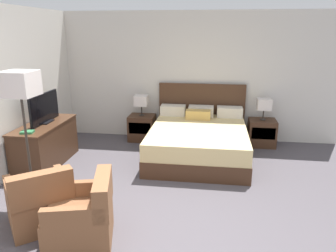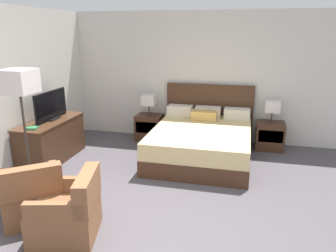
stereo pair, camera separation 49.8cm
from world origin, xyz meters
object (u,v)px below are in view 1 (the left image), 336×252
Objects in this scene: bed at (199,140)px; tv at (44,109)px; book_red_cover at (27,132)px; armchair_by_window at (40,203)px; floor_lamp at (20,90)px; dresser at (46,143)px; nightstand_left at (142,128)px; armchair_companion at (83,218)px; table_lamp_left at (141,101)px; table_lamp_right at (264,104)px; nightstand_right at (262,133)px.

tv reaches higher than bed.
bed is 11.68× the size of book_red_cover.
floor_lamp reaches higher than armchair_by_window.
dresser is at bearing 91.78° from book_red_cover.
book_red_cover is (0.01, -0.60, -0.23)m from tv.
armchair_companion reaches higher than nightstand_left.
floor_lamp reaches higher than book_red_cover.
table_lamp_left is 0.47× the size of tv.
nightstand_left is 2.52m from table_lamp_right.
dresser is (-3.80, -1.51, 0.11)m from nightstand_right.
table_lamp_left is at bearing 46.65° from tv.
nightstand_left is at bearing 56.64° from book_red_cover.
table_lamp_left is 0.44× the size of armchair_by_window.
table_lamp_right is 0.51× the size of armchair_companion.
floor_lamp is (-3.38, -2.71, 0.67)m from table_lamp_right.
floor_lamp is at bearing 143.22° from armchair_companion.
table_lamp_left is 2.32× the size of book_red_cover.
table_lamp_right is 4.23m from armchair_companion.
bed is 5.03× the size of table_lamp_right.
nightstand_right is at bearing 56.29° from armchair_companion.
floor_lamp is (-3.38, -2.70, 1.25)m from nightstand_right.
armchair_companion is at bearing -54.51° from tv.
armchair_by_window is 0.55× the size of floor_lamp.
bed is at bearing -31.63° from table_lamp_left.
book_red_cover is at bearing -88.22° from dresser.
table_lamp_left is at bearing 81.25° from armchair_by_window.
tv reaches higher than nightstand_left.
floor_lamp is at bearing -71.75° from tv.
armchair_companion is at bearing -45.10° from book_red_cover.
table_lamp_right is 4.38m from floor_lamp.
tv reaches higher than book_red_cover.
nightstand_right is at bearing 20.58° from tv.
floor_lamp is at bearing -108.91° from nightstand_left.
bed is 4.03× the size of nightstand_left.
table_lamp_right is 4.06m from tv.
bed reaches higher than table_lamp_right.
nightstand_right is (1.23, 0.75, -0.05)m from bed.
table_lamp_left is at bearing 148.37° from bed.
floor_lamp is (-1.05, 0.78, 1.23)m from armchair_companion.
table_lamp_right is at bearing 31.61° from bed.
nightstand_left is 1.25× the size of table_lamp_left.
table_lamp_right is at bearing 0.00° from table_lamp_left.
armchair_companion is (-2.33, -3.49, -0.56)m from table_lamp_right.
bed is at bearing 55.42° from armchair_by_window.
book_red_cover is 0.19× the size of armchair_by_window.
tv is at bearing -159.40° from table_lamp_right.
tv is (-3.80, -1.43, 0.70)m from nightstand_right.
nightstand_left is at bearing 180.00° from nightstand_right.
armchair_companion reaches higher than dresser.
table_lamp_left is 2.45m from table_lamp_right.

